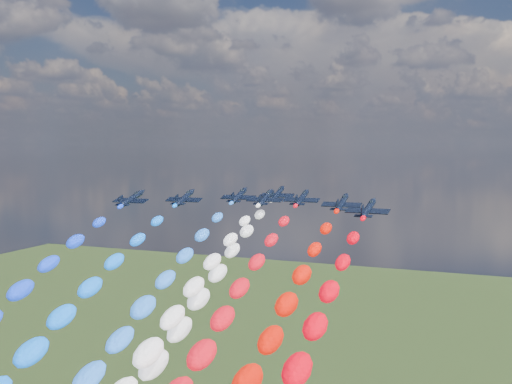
% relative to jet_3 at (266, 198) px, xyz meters
% --- Properties ---
extents(jet_0, '(9.73, 13.12, 6.24)m').
position_rel_jet_3_xyz_m(jet_0, '(-30.86, -15.20, 0.00)').
color(jet_0, black).
extents(jet_1, '(10.07, 13.36, 6.24)m').
position_rel_jet_3_xyz_m(jet_1, '(-19.54, -7.83, 0.00)').
color(jet_1, black).
extents(jet_2, '(9.89, 13.23, 6.24)m').
position_rel_jet_3_xyz_m(jet_2, '(-9.17, 3.91, 0.00)').
color(jet_2, black).
extents(trail_2, '(5.89, 120.35, 59.17)m').
position_rel_jet_3_xyz_m(trail_2, '(-9.17, -58.45, -28.16)').
color(trail_2, blue).
extents(jet_3, '(10.00, 13.31, 6.24)m').
position_rel_jet_3_xyz_m(jet_3, '(0.00, 0.00, 0.00)').
color(jet_3, black).
extents(jet_4, '(10.10, 13.38, 6.24)m').
position_rel_jet_3_xyz_m(jet_4, '(-1.63, 14.09, 0.00)').
color(jet_4, black).
extents(trail_4, '(5.89, 120.35, 59.17)m').
position_rel_jet_3_xyz_m(trail_4, '(-1.63, -48.27, -28.16)').
color(trail_4, white).
extents(jet_5, '(9.59, 13.02, 6.24)m').
position_rel_jet_3_xyz_m(jet_5, '(9.00, 2.78, 0.00)').
color(jet_5, black).
extents(jet_6, '(9.69, 13.09, 6.24)m').
position_rel_jet_3_xyz_m(jet_6, '(21.76, -5.87, 0.00)').
color(jet_6, black).
extents(jet_7, '(10.06, 13.35, 6.24)m').
position_rel_jet_3_xyz_m(jet_7, '(30.35, -17.29, 0.00)').
color(jet_7, black).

